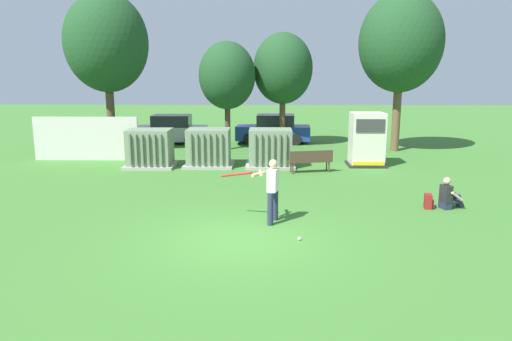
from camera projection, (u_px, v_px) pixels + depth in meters
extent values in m
plane|color=#3D752D|center=(239.00, 240.00, 11.53)|extent=(96.00, 96.00, 0.00)
cube|color=beige|center=(86.00, 139.00, 21.76)|extent=(4.80, 0.12, 2.00)
cube|color=#9E9B93|center=(151.00, 165.00, 20.39)|extent=(2.10, 1.70, 0.12)
cube|color=gray|center=(150.00, 147.00, 20.23)|extent=(1.80, 1.40, 1.50)
cube|color=#63755B|center=(130.00, 150.00, 19.50)|extent=(0.06, 0.12, 1.27)
cube|color=#63755B|center=(136.00, 150.00, 19.49)|extent=(0.06, 0.12, 1.27)
cube|color=#63755B|center=(143.00, 150.00, 19.49)|extent=(0.06, 0.12, 1.27)
cube|color=#63755B|center=(149.00, 150.00, 19.48)|extent=(0.06, 0.12, 1.27)
cube|color=#63755B|center=(155.00, 150.00, 19.48)|extent=(0.06, 0.12, 1.27)
cube|color=#63755B|center=(161.00, 150.00, 19.47)|extent=(0.06, 0.12, 1.27)
cube|color=#9E9B93|center=(209.00, 165.00, 20.55)|extent=(2.10, 1.70, 0.12)
cube|color=gray|center=(209.00, 146.00, 20.39)|extent=(1.80, 1.40, 1.50)
cube|color=#63755B|center=(191.00, 149.00, 19.66)|extent=(0.06, 0.12, 1.27)
cube|color=#63755B|center=(197.00, 149.00, 19.65)|extent=(0.06, 0.12, 1.27)
cube|color=#63755B|center=(203.00, 149.00, 19.65)|extent=(0.06, 0.12, 1.27)
cube|color=#63755B|center=(210.00, 149.00, 19.64)|extent=(0.06, 0.12, 1.27)
cube|color=#63755B|center=(216.00, 149.00, 19.64)|extent=(0.06, 0.12, 1.27)
cube|color=#63755B|center=(222.00, 149.00, 19.63)|extent=(0.06, 0.12, 1.27)
cube|color=#9E9B93|center=(270.00, 165.00, 20.47)|extent=(2.10, 1.70, 0.12)
cube|color=gray|center=(270.00, 147.00, 20.30)|extent=(1.80, 1.40, 1.50)
cube|color=#63755B|center=(255.00, 149.00, 19.57)|extent=(0.06, 0.12, 1.27)
cube|color=#63755B|center=(261.00, 149.00, 19.57)|extent=(0.06, 0.12, 1.27)
cube|color=#63755B|center=(267.00, 149.00, 19.56)|extent=(0.06, 0.12, 1.27)
cube|color=#63755B|center=(274.00, 149.00, 19.56)|extent=(0.06, 0.12, 1.27)
cube|color=#63755B|center=(280.00, 149.00, 19.55)|extent=(0.06, 0.12, 1.27)
cube|color=#63755B|center=(286.00, 149.00, 19.54)|extent=(0.06, 0.12, 1.27)
cube|color=#262626|center=(366.00, 164.00, 20.71)|extent=(1.60, 1.40, 0.10)
cube|color=beige|center=(367.00, 138.00, 20.47)|extent=(1.40, 1.20, 2.20)
cube|color=#383838|center=(371.00, 126.00, 19.74)|extent=(1.19, 0.04, 0.55)
cube|color=yellow|center=(369.00, 164.00, 20.07)|extent=(1.33, 0.04, 0.16)
cube|color=#4C3828|center=(310.00, 161.00, 19.21)|extent=(1.84, 0.79, 0.05)
cube|color=#4C3828|center=(312.00, 156.00, 18.99)|extent=(1.76, 0.43, 0.44)
cylinder|color=#4C3828|center=(291.00, 167.00, 19.25)|extent=(0.06, 0.06, 0.42)
cylinder|color=#4C3828|center=(327.00, 166.00, 19.54)|extent=(0.06, 0.06, 0.42)
cylinder|color=#4C3828|center=(293.00, 169.00, 18.98)|extent=(0.06, 0.06, 0.42)
cylinder|color=#4C3828|center=(329.00, 167.00, 19.27)|extent=(0.06, 0.06, 0.42)
cylinder|color=#282D4C|center=(270.00, 209.00, 12.56)|extent=(0.16, 0.16, 0.88)
cylinder|color=#282D4C|center=(275.00, 204.00, 13.01)|extent=(0.16, 0.16, 0.88)
cube|color=white|center=(273.00, 180.00, 12.63)|extent=(0.35, 0.45, 0.60)
sphere|color=tan|center=(273.00, 164.00, 12.54)|extent=(0.23, 0.23, 0.23)
cylinder|color=tan|center=(259.00, 174.00, 12.63)|extent=(0.39, 0.49, 0.09)
cylinder|color=tan|center=(261.00, 173.00, 12.80)|extent=(0.12, 0.54, 0.09)
cylinder|color=red|center=(236.00, 174.00, 12.93)|extent=(0.83, 0.31, 0.21)
sphere|color=red|center=(251.00, 173.00, 12.79)|extent=(0.08, 0.08, 0.08)
sphere|color=white|center=(299.00, 239.00, 11.49)|extent=(0.09, 0.09, 0.09)
cube|color=#282D4C|center=(445.00, 205.00, 14.15)|extent=(0.32, 0.39, 0.20)
cube|color=#262628|center=(446.00, 194.00, 14.08)|extent=(0.31, 0.41, 0.52)
sphere|color=#DBAD89|center=(447.00, 181.00, 14.00)|extent=(0.22, 0.22, 0.22)
cylinder|color=#282D4C|center=(450.00, 200.00, 14.28)|extent=(0.47, 0.25, 0.13)
cylinder|color=#282D4C|center=(456.00, 199.00, 14.33)|extent=(0.32, 0.19, 0.46)
cylinder|color=#282D4C|center=(454.00, 202.00, 14.09)|extent=(0.47, 0.25, 0.13)
cylinder|color=#282D4C|center=(461.00, 201.00, 14.14)|extent=(0.32, 0.19, 0.46)
cylinder|color=#DBAD89|center=(447.00, 193.00, 14.36)|extent=(0.42, 0.19, 0.32)
cylinder|color=#DBAD89|center=(457.00, 197.00, 13.92)|extent=(0.42, 0.19, 0.32)
cube|color=maroon|center=(428.00, 201.00, 14.15)|extent=(0.25, 0.35, 0.44)
cube|color=maroon|center=(432.00, 204.00, 14.14)|extent=(0.10, 0.23, 0.22)
cylinder|color=brown|center=(111.00, 118.00, 24.33)|extent=(0.41, 0.41, 3.35)
ellipsoid|color=#1E4723|center=(106.00, 42.00, 23.56)|extent=(4.13, 4.13, 4.90)
cylinder|color=#4C3828|center=(228.00, 127.00, 24.84)|extent=(0.29, 0.29, 2.36)
ellipsoid|color=#1E4723|center=(227.00, 75.00, 24.30)|extent=(2.91, 2.91, 3.45)
cylinder|color=brown|center=(282.00, 122.00, 25.95)|extent=(0.32, 0.32, 2.58)
ellipsoid|color=#1E4723|center=(283.00, 68.00, 25.36)|extent=(3.18, 3.18, 3.77)
cylinder|color=brown|center=(396.00, 118.00, 24.20)|extent=(0.41, 0.41, 3.35)
ellipsoid|color=#1E4723|center=(401.00, 42.00, 23.44)|extent=(4.12, 4.12, 4.90)
cube|color=#B2B2B7|center=(169.00, 133.00, 27.00)|extent=(4.23, 1.77, 0.80)
cube|color=#262B33|center=(172.00, 121.00, 26.85)|extent=(2.13, 1.60, 0.64)
cylinder|color=black|center=(143.00, 140.00, 26.23)|extent=(0.64, 0.23, 0.64)
cylinder|color=black|center=(150.00, 136.00, 27.89)|extent=(0.64, 0.23, 0.64)
cylinder|color=black|center=(190.00, 140.00, 26.22)|extent=(0.64, 0.23, 0.64)
cylinder|color=black|center=(194.00, 136.00, 27.88)|extent=(0.64, 0.23, 0.64)
cube|color=navy|center=(273.00, 133.00, 27.23)|extent=(4.28, 1.90, 0.80)
cube|color=#262B33|center=(276.00, 120.00, 27.07)|extent=(2.17, 1.66, 0.64)
cylinder|color=black|center=(249.00, 139.00, 26.54)|extent=(0.65, 0.25, 0.64)
cylinder|color=black|center=(252.00, 135.00, 28.20)|extent=(0.65, 0.25, 0.64)
cylinder|color=black|center=(296.00, 139.00, 26.36)|extent=(0.65, 0.25, 0.64)
cylinder|color=black|center=(295.00, 135.00, 28.02)|extent=(0.65, 0.25, 0.64)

